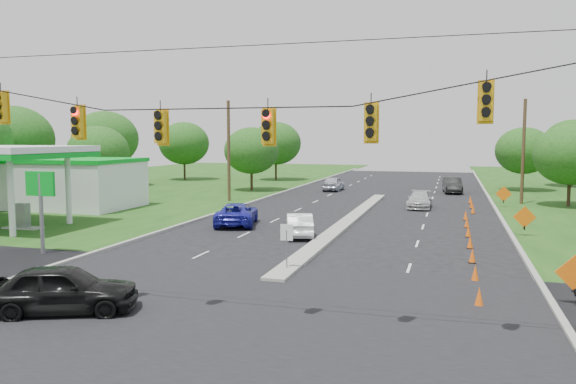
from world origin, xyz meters
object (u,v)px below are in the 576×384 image
(white_sedan, at_px, (299,225))
(blue_pickup, at_px, (237,214))
(black_sedan, at_px, (63,289))
(gas_station, at_px, (50,178))

(white_sedan, distance_m, blue_pickup, 5.83)
(white_sedan, relative_size, blue_pickup, 0.79)
(black_sedan, relative_size, white_sedan, 1.15)
(gas_station, xyz_separation_m, black_sedan, (18.26, -21.82, -1.76))
(blue_pickup, bearing_deg, gas_station, -23.72)
(black_sedan, xyz_separation_m, white_sedan, (3.62, 16.11, -0.13))
(gas_station, distance_m, black_sedan, 28.51)
(white_sedan, height_order, blue_pickup, blue_pickup)
(blue_pickup, bearing_deg, black_sedan, 79.99)
(gas_station, relative_size, blue_pickup, 3.73)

